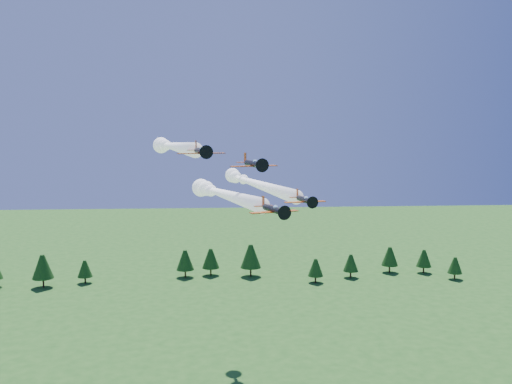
{
  "coord_description": "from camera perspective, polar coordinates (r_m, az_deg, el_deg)",
  "views": [
    {
      "loc": [
        -6.88,
        -92.54,
        54.45
      ],
      "look_at": [
        -0.35,
        0.0,
        44.17
      ],
      "focal_mm": 40.0,
      "sensor_mm": 36.0,
      "label": 1
    }
  ],
  "objects": [
    {
      "name": "plane_right",
      "position": [
        126.43,
        -0.31,
        0.94
      ],
      "size": [
        16.41,
        56.86,
        3.7
      ],
      "rotation": [
        0.0,
        0.0,
        0.21
      ],
      "color": "black",
      "rests_on": "ground"
    },
    {
      "name": "plane_lead",
      "position": [
        106.57,
        -3.54,
        -0.1
      ],
      "size": [
        17.46,
        40.3,
        3.7
      ],
      "rotation": [
        0.0,
        0.0,
        0.33
      ],
      "color": "black",
      "rests_on": "ground"
    },
    {
      "name": "treeline",
      "position": [
        208.58,
        -3.44,
        -6.99
      ],
      "size": [
        169.68,
        19.26,
        11.93
      ],
      "color": "#382314",
      "rests_on": "ground"
    },
    {
      "name": "plane_slot",
      "position": [
        100.27,
        -0.28,
        2.83
      ],
      "size": [
        8.55,
        9.49,
        3.0
      ],
      "rotation": [
        0.0,
        0.0,
        0.29
      ],
      "color": "black",
      "rests_on": "ground"
    },
    {
      "name": "plane_left",
      "position": [
        117.82,
        -8.39,
        4.56
      ],
      "size": [
        16.19,
        48.87,
        3.7
      ],
      "rotation": [
        0.0,
        0.0,
        0.24
      ],
      "color": "black",
      "rests_on": "ground"
    }
  ]
}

